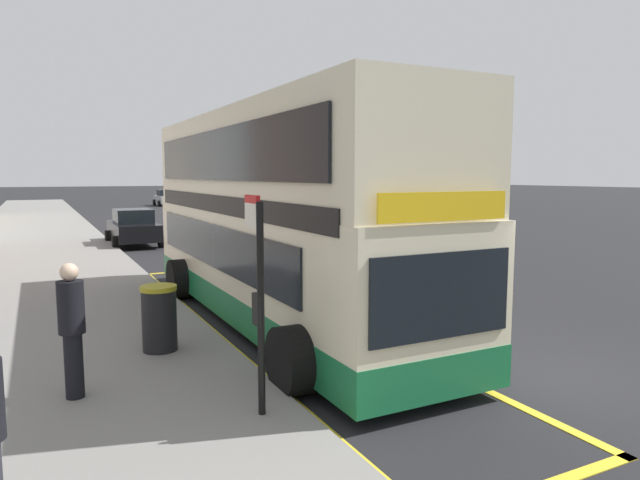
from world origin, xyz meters
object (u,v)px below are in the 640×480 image
parked_car_black_distant (133,228)px  pedestrian_waiting_near_sign (72,325)px  parked_car_navy_far (302,223)px  bus_stop_sign (258,287)px  double_decker_bus (274,225)px  parked_car_silver_behind (166,198)px  litter_bin (159,318)px

parked_car_black_distant → pedestrian_waiting_near_sign: 18.13m
parked_car_black_distant → parked_car_navy_far: size_ratio=1.00×
bus_stop_sign → pedestrian_waiting_near_sign: bus_stop_sign is taller
bus_stop_sign → pedestrian_waiting_near_sign: (-2.04, 1.55, -0.60)m
double_decker_bus → parked_car_navy_far: size_ratio=2.63×
double_decker_bus → parked_car_navy_far: bearing=62.8°
bus_stop_sign → parked_car_navy_far: 20.39m
parked_car_silver_behind → litter_bin: 49.73m
litter_bin → pedestrian_waiting_near_sign: bearing=-132.3°
parked_car_silver_behind → parked_car_navy_far: same height
pedestrian_waiting_near_sign → litter_bin: pedestrian_waiting_near_sign is taller
parked_car_silver_behind → parked_car_navy_far: (-0.38, -33.59, 0.00)m
parked_car_silver_behind → pedestrian_waiting_near_sign: (-11.54, -50.25, 0.34)m
bus_stop_sign → double_decker_bus: bearing=65.4°
parked_car_navy_far → litter_bin: bearing=-120.6°
parked_car_navy_far → parked_car_black_distant: bearing=173.9°
parked_car_silver_behind → litter_bin: (-10.12, -48.69, -0.10)m
bus_stop_sign → parked_car_silver_behind: bearing=79.6°
parked_car_black_distant → litter_bin: size_ratio=3.77×
parked_car_silver_behind → litter_bin: bearing=-100.3°
double_decker_bus → bus_stop_sign: double_decker_bus is taller
bus_stop_sign → parked_car_navy_far: size_ratio=0.65×
parked_car_black_distant → parked_car_silver_behind: (8.09, 32.46, 0.00)m
double_decker_bus → parked_car_silver_behind: (7.40, 47.23, -1.26)m
pedestrian_waiting_near_sign → litter_bin: bearing=47.7°
parked_car_silver_behind → litter_bin: parked_car_silver_behind is taller
double_decker_bus → litter_bin: bearing=-151.7°
bus_stop_sign → parked_car_silver_behind: (9.50, 51.80, -0.94)m
parked_car_silver_behind → pedestrian_waiting_near_sign: pedestrian_waiting_near_sign is taller
parked_car_silver_behind → litter_bin: size_ratio=3.77×
parked_car_black_distant → bus_stop_sign: bearing=-96.1°
litter_bin → double_decker_bus: bearing=28.3°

